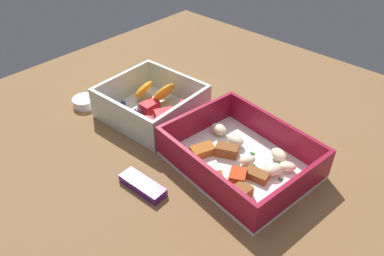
% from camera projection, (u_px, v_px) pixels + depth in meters
% --- Properties ---
extents(table_surface, '(0.80, 0.80, 0.02)m').
position_uv_depth(table_surface, '(194.00, 135.00, 0.62)').
color(table_surface, brown).
rests_on(table_surface, ground).
extents(pasta_container, '(0.22, 0.18, 0.05)m').
position_uv_depth(pasta_container, '(240.00, 158.00, 0.53)').
color(pasta_container, white).
rests_on(pasta_container, table_surface).
extents(fruit_bowl, '(0.16, 0.15, 0.06)m').
position_uv_depth(fruit_bowl, '(152.00, 106.00, 0.63)').
color(fruit_bowl, silver).
rests_on(fruit_bowl, table_surface).
extents(candy_bar, '(0.07, 0.03, 0.01)m').
position_uv_depth(candy_bar, '(143.00, 185.00, 0.50)').
color(candy_bar, '#51197A').
rests_on(candy_bar, table_surface).
extents(paper_cup_liner, '(0.04, 0.04, 0.02)m').
position_uv_depth(paper_cup_liner, '(85.00, 102.00, 0.67)').
color(paper_cup_liner, white).
rests_on(paper_cup_liner, table_surface).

